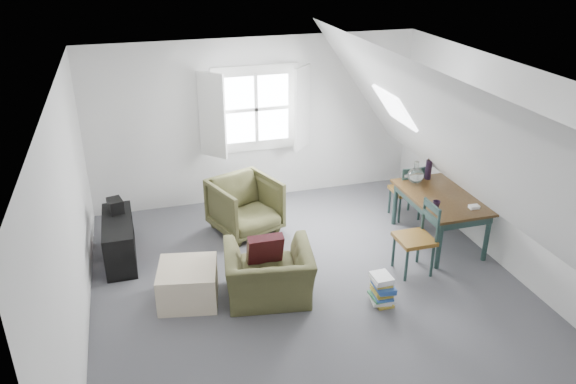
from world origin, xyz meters
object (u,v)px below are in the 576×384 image
object	(u,v)px
media_shelf	(120,243)
ottoman	(188,284)
dining_table	(440,202)
magazine_stack	(382,290)
armchair_near	(269,298)
dining_chair_near	(417,237)
dining_chair_far	(407,190)
armchair_far	(246,230)

from	to	relation	value
media_shelf	ottoman	bearing A→B (deg)	-52.13
dining_table	magazine_stack	bearing A→B (deg)	-142.84
media_shelf	dining_table	bearing A→B (deg)	-5.03
armchair_near	dining_chair_near	world-z (taller)	dining_chair_near
magazine_stack	media_shelf	bearing A→B (deg)	147.69
armchair_near	dining_chair_far	xyz separation A→B (m)	(2.44, 1.39, 0.44)
armchair_far	media_shelf	size ratio (longest dim) A/B	0.78
dining_chair_far	magazine_stack	distance (m)	2.24
dining_chair_near	dining_table	bearing A→B (deg)	147.12
dining_table	media_shelf	world-z (taller)	dining_table
media_shelf	armchair_far	bearing A→B (deg)	15.31
armchair_far	magazine_stack	xyz separation A→B (m)	(1.11, -2.11, 0.18)
dining_table	media_shelf	distance (m)	4.22
armchair_near	dining_table	xyz separation A→B (m)	(2.53, 0.64, 0.59)
dining_chair_near	armchair_near	bearing A→B (deg)	-73.81
dining_table	dining_chair_near	distance (m)	0.88
armchair_near	armchair_far	world-z (taller)	armchair_far
armchair_near	ottoman	distance (m)	0.94
ottoman	dining_table	xyz separation A→B (m)	(3.42, 0.41, 0.38)
ottoman	dining_table	bearing A→B (deg)	6.91
dining_chair_far	magazine_stack	xyz separation A→B (m)	(-1.23, -1.85, -0.26)
dining_chair_near	media_shelf	distance (m)	3.73
dining_chair_far	dining_table	bearing A→B (deg)	87.51
armchair_near	dining_chair_far	bearing A→B (deg)	-141.46
media_shelf	magazine_stack	bearing A→B (deg)	-27.90
ottoman	dining_table	world-z (taller)	dining_table
armchair_far	media_shelf	bearing A→B (deg)	170.49
dining_chair_near	magazine_stack	bearing A→B (deg)	-38.62
ottoman	magazine_stack	distance (m)	2.20
magazine_stack	dining_chair_far	bearing A→B (deg)	56.35
armchair_far	dining_chair_far	distance (m)	2.40
armchair_near	dining_chair_near	bearing A→B (deg)	-169.68
armchair_far	dining_chair_far	xyz separation A→B (m)	(2.34, -0.26, 0.44)
armchair_near	magazine_stack	size ratio (longest dim) A/B	2.70
dining_chair_near	media_shelf	bearing A→B (deg)	-95.40
dining_table	media_shelf	xyz separation A→B (m)	(-4.14, 0.69, -0.34)
armchair_near	magazine_stack	bearing A→B (deg)	168.03
dining_chair_far	dining_chair_near	distance (m)	1.45
armchair_far	media_shelf	distance (m)	1.76
dining_table	ottoman	bearing A→B (deg)	-175.58
dining_table	dining_chair_far	world-z (taller)	dining_chair_far
ottoman	media_shelf	world-z (taller)	media_shelf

